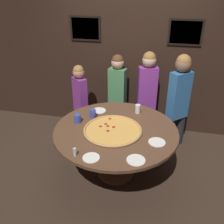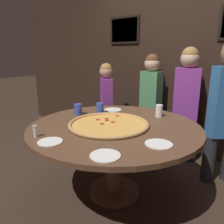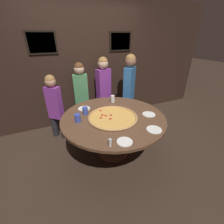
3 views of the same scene
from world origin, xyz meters
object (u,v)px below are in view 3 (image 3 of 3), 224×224
Objects in this scene: dining_table at (113,123)px; condiment_shaker at (110,143)px; drink_cup_near_left at (78,118)px; drink_cup_by_shaker at (85,111)px; diner_side_right at (129,86)px; diner_side_left at (55,104)px; white_plate_far_back at (149,114)px; white_plate_near_front at (84,108)px; white_plate_beside_cup at (154,130)px; white_plate_right_side at (125,142)px; giant_pizza at (113,117)px; diner_far_right at (81,92)px; diner_far_left at (104,87)px; drink_cup_beside_pizza at (113,99)px.

dining_table is 16.70× the size of condiment_shaker.
drink_cup_near_left is 1.23× the size of condiment_shaker.
diner_side_right is at bearing 28.82° from drink_cup_by_shaker.
white_plate_far_back is at bearing -177.60° from diner_side_left.
diner_side_left is (-1.59, 0.00, -0.15)m from diner_side_right.
white_plate_near_front is 1.23m from white_plate_beside_cup.
giant_pizza is at bearing 79.05° from white_plate_right_side.
drink_cup_near_left is at bearing 84.01° from diner_far_right.
white_plate_right_side is 1.86m from diner_far_left.
drink_cup_by_shaker is (-0.38, 0.25, 0.19)m from dining_table.
diner_side_left reaches higher than white_plate_far_back.
diner_far_left reaches higher than white_plate_far_back.
white_plate_far_back is 0.13× the size of diner_side_right.
white_plate_beside_cup reaches higher than dining_table.
white_plate_near_front is at bearing 33.72° from diner_far_left.
drink_cup_near_left is at bearing -116.62° from white_plate_near_front.
diner_far_left is at bearing 83.50° from drink_cup_beside_pizza.
giant_pizza is 7.82× the size of condiment_shaker.
dining_table is 0.58m from drink_cup_near_left.
diner_side_left is at bearing 112.90° from white_plate_right_side.
white_plate_far_back is at bearing -12.97° from drink_cup_near_left.
white_plate_near_front is at bearing 80.84° from drink_cup_by_shaker.
drink_cup_near_left is 0.81m from white_plate_right_side.
diner_far_left is (0.68, 0.92, 0.04)m from drink_cup_by_shaker.
condiment_shaker is at bearing -86.82° from drink_cup_by_shaker.
drink_cup_beside_pizza is 0.09× the size of diner_far_right.
diner_far_right is (0.13, 0.73, 0.05)m from white_plate_near_front.
drink_cup_by_shaker is 1.23× the size of condiment_shaker.
condiment_shaker is at bearing -89.14° from white_plate_near_front.
white_plate_right_side is at bearing -146.68° from white_plate_far_back.
giant_pizza is at bearing -122.18° from dining_table.
dining_table is 0.49m from drink_cup_by_shaker.
drink_cup_beside_pizza is at bearing -8.06° from diner_side_right.
drink_cup_beside_pizza is at bearing 65.73° from giant_pizza.
white_plate_beside_cup is (0.69, -1.02, 0.00)m from white_plate_near_front.
condiment_shaker is (-0.87, -0.45, 0.05)m from white_plate_far_back.
drink_cup_near_left is at bearing 148.31° from diner_side_left.
white_plate_far_back is 1.00× the size of white_plate_beside_cup.
diner_side_left is (-0.45, 0.45, -0.02)m from white_plate_near_front.
white_plate_right_side is at bearing 16.64° from diner_side_right.
drink_cup_by_shaker is 0.08× the size of diner_far_left.
diner_far_right reaches higher than white_plate_beside_cup.
diner_side_left is (-0.41, 0.65, -0.08)m from drink_cup_by_shaker.
dining_table is at bearing 120.41° from white_plate_beside_cup.
drink_cup_near_left is 0.73m from condiment_shaker.
diner_side_left is (-0.25, 0.84, -0.08)m from drink_cup_near_left.
diner_far_right reaches higher than dining_table.
white_plate_right_side is 1.67m from diner_side_left.
diner_side_right reaches higher than diner_side_left.
white_plate_beside_cup is (0.34, -0.58, 0.13)m from dining_table.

